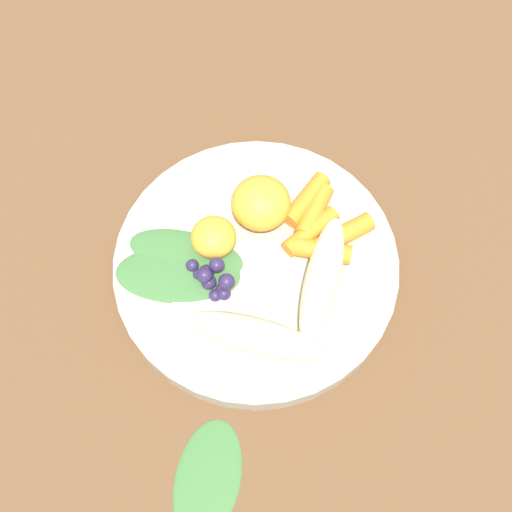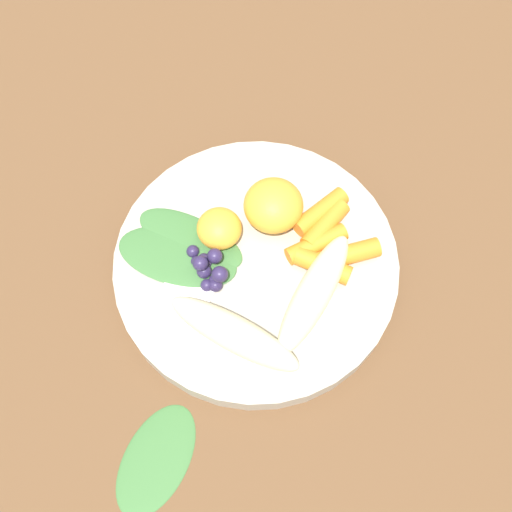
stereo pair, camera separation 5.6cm
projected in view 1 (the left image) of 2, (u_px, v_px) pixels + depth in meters
The scene contains 16 objects.
ground_plane at pixel (256, 271), 0.60m from camera, with size 2.40×2.40×0.00m, color brown.
bowl at pixel (256, 266), 0.59m from camera, with size 0.27×0.27×0.03m, color #B2AD9E.
banana_peeled_left at pixel (322, 279), 0.55m from camera, with size 0.13×0.03×0.03m, color beige.
banana_peeled_right at pixel (256, 336), 0.53m from camera, with size 0.13×0.03×0.03m, color beige.
orange_segment_near at pixel (214, 235), 0.57m from camera, with size 0.04×0.04×0.03m, color #F4A833.
orange_segment_far at pixel (261, 203), 0.57m from camera, with size 0.06×0.06×0.04m, color #F4A833.
carrot_front at pixel (323, 251), 0.57m from camera, with size 0.02×0.02×0.05m, color orange.
carrot_mid_left at pixel (343, 235), 0.57m from camera, with size 0.02×0.02×0.06m, color orange.
carrot_mid_right at pixel (311, 231), 0.58m from camera, with size 0.02×0.02×0.06m, color orange.
carrot_rear at pixel (314, 211), 0.58m from camera, with size 0.02×0.02×0.05m, color orange.
carrot_small at pixel (306, 200), 0.59m from camera, with size 0.02×0.02×0.06m, color orange.
blueberry_pile at pixel (212, 278), 0.56m from camera, with size 0.05×0.04×0.03m.
coconut_shred_patch at pixel (198, 304), 0.55m from camera, with size 0.05×0.05×0.00m, color white.
kale_leaf_left at pixel (186, 253), 0.57m from camera, with size 0.11×0.04×0.01m, color #3D7038.
kale_leaf_right at pixel (178, 274), 0.56m from camera, with size 0.11×0.06×0.01m, color #3D7038.
kale_leaf_stray at pixel (208, 478), 0.52m from camera, with size 0.10×0.06×0.01m, color #3D7038.
Camera 1 is at (-0.09, 0.21, 0.55)m, focal length 43.31 mm.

